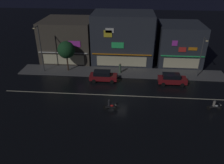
# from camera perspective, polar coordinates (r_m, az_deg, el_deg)

# --- Properties ---
(ground_plane) EXTENTS (140.00, 140.00, 0.00)m
(ground_plane) POSITION_cam_1_polar(r_m,az_deg,el_deg) (31.57, 1.63, -3.48)
(ground_plane) COLOR black
(lane_divider_stripe) EXTENTS (33.02, 0.16, 0.01)m
(lane_divider_stripe) POSITION_cam_1_polar(r_m,az_deg,el_deg) (31.57, 1.63, -3.47)
(lane_divider_stripe) COLOR beige
(lane_divider_stripe) RESTS_ON ground
(sidewalk_far) EXTENTS (34.76, 4.00, 0.14)m
(sidewalk_far) POSITION_cam_1_polar(r_m,az_deg,el_deg) (38.23, 2.27, 2.48)
(sidewalk_far) COLOR #4C4C4F
(sidewalk_far) RESTS_ON ground
(storefront_left_block) EXTENTS (10.95, 7.89, 8.99)m
(storefront_left_block) POSITION_cam_1_polar(r_m,az_deg,el_deg) (42.16, 2.76, 11.33)
(storefront_left_block) COLOR #2D333D
(storefront_left_block) RESTS_ON ground
(storefront_center_block) EXTENTS (7.73, 8.32, 7.14)m
(storefront_center_block) POSITION_cam_1_polar(r_m,az_deg,el_deg) (43.58, 16.77, 9.47)
(storefront_center_block) COLOR #2D333D
(storefront_center_block) RESTS_ON ground
(storefront_right_block) EXTENTS (9.31, 9.08, 7.49)m
(storefront_right_block) POSITION_cam_1_polar(r_m,az_deg,el_deg) (44.50, -11.01, 10.74)
(storefront_right_block) COLOR #4C443A
(storefront_right_block) RESTS_ON ground
(streetlamp_west) EXTENTS (0.44, 1.64, 7.89)m
(streetlamp_west) POSITION_cam_1_polar(r_m,az_deg,el_deg) (38.57, -17.97, 8.84)
(streetlamp_west) COLOR #47494C
(streetlamp_west) RESTS_ON sidewalk_far
(streetlamp_mid) EXTENTS (0.44, 1.64, 6.59)m
(streetlamp_mid) POSITION_cam_1_polar(r_m,az_deg,el_deg) (37.63, 21.99, 6.60)
(streetlamp_mid) COLOR #47494C
(streetlamp_mid) RESTS_ON sidewalk_far
(pedestrian_on_sidewalk) EXTENTS (0.39, 0.39, 1.75)m
(pedestrian_on_sidewalk) POSITION_cam_1_polar(r_m,az_deg,el_deg) (37.61, 2.06, 3.50)
(pedestrian_on_sidewalk) COLOR #4C664C
(pedestrian_on_sidewalk) RESTS_ON sidewalk_far
(street_tree) EXTENTS (2.89, 2.89, 5.18)m
(street_tree) POSITION_cam_1_polar(r_m,az_deg,el_deg) (38.21, -11.64, 8.06)
(street_tree) COLOR #473323
(street_tree) RESTS_ON sidewalk_far
(parked_car_near_kerb) EXTENTS (4.30, 1.98, 1.67)m
(parked_car_near_kerb) POSITION_cam_1_polar(r_m,az_deg,el_deg) (35.44, 15.10, 0.78)
(parked_car_near_kerb) COLOR maroon
(parked_car_near_kerb) RESTS_ON ground
(parked_car_trailing) EXTENTS (4.30, 1.98, 1.67)m
(parked_car_trailing) POSITION_cam_1_polar(r_m,az_deg,el_deg) (35.19, -2.31, 1.59)
(parked_car_trailing) COLOR maroon
(parked_car_trailing) RESTS_ON ground
(motorcycle_lead) EXTENTS (1.90, 0.60, 1.52)m
(motorcycle_lead) POSITION_cam_1_polar(r_m,az_deg,el_deg) (28.27, -0.54, -6.05)
(motorcycle_lead) COLOR black
(motorcycle_lead) RESTS_ON ground
(motorcycle_following) EXTENTS (1.90, 0.60, 1.52)m
(motorcycle_following) POSITION_cam_1_polar(r_m,az_deg,el_deg) (31.07, 24.77, -5.54)
(motorcycle_following) COLOR black
(motorcycle_following) RESTS_ON ground
(traffic_cone) EXTENTS (0.36, 0.36, 0.55)m
(traffic_cone) POSITION_cam_1_polar(r_m,az_deg,el_deg) (35.69, -1.35, 0.93)
(traffic_cone) COLOR orange
(traffic_cone) RESTS_ON ground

